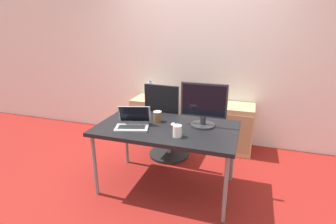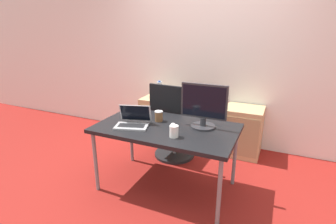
# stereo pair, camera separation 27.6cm
# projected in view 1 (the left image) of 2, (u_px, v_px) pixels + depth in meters

# --- Properties ---
(ground_plane) EXTENTS (14.00, 14.00, 0.00)m
(ground_plane) POSITION_uv_depth(u_px,v_px,m) (167.00, 186.00, 3.01)
(ground_plane) COLOR maroon
(wall_back) EXTENTS (10.00, 0.05, 2.60)m
(wall_back) POSITION_uv_depth(u_px,v_px,m) (198.00, 57.00, 3.93)
(wall_back) COLOR white
(wall_back) RESTS_ON ground_plane
(desk) EXTENTS (1.48, 0.85, 0.74)m
(desk) POSITION_uv_depth(u_px,v_px,m) (167.00, 131.00, 2.79)
(desk) COLOR black
(desk) RESTS_ON ground_plane
(office_chair) EXTENTS (0.56, 0.57, 1.07)m
(office_chair) POSITION_uv_depth(u_px,v_px,m) (167.00, 131.00, 3.55)
(office_chair) COLOR #232326
(office_chair) RESTS_ON ground_plane
(cabinet_left) EXTENTS (0.51, 0.47, 0.68)m
(cabinet_left) POSITION_uv_depth(u_px,v_px,m) (151.00, 119.00, 4.18)
(cabinet_left) COLOR tan
(cabinet_left) RESTS_ON ground_plane
(cabinet_right) EXTENTS (0.51, 0.47, 0.68)m
(cabinet_right) POSITION_uv_depth(u_px,v_px,m) (234.00, 128.00, 3.80)
(cabinet_right) COLOR tan
(cabinet_right) RESTS_ON ground_plane
(water_bottle) EXTENTS (0.08, 0.08, 0.27)m
(water_bottle) POSITION_uv_depth(u_px,v_px,m) (150.00, 90.00, 4.03)
(water_bottle) COLOR silver
(water_bottle) RESTS_ON cabinet_left
(laptop_center) EXTENTS (0.39, 0.36, 0.21)m
(laptop_center) POSITION_uv_depth(u_px,v_px,m) (133.00, 123.00, 2.75)
(laptop_center) COLOR #ADADB2
(laptop_center) RESTS_ON desk
(monitor) EXTENTS (0.48, 0.26, 0.46)m
(monitor) POSITION_uv_depth(u_px,v_px,m) (204.00, 106.00, 2.73)
(monitor) COLOR #2D2D33
(monitor) RESTS_ON desk
(mouse) EXTENTS (0.05, 0.07, 0.03)m
(mouse) POSITION_uv_depth(u_px,v_px,m) (173.00, 124.00, 2.79)
(mouse) COLOR silver
(mouse) RESTS_ON desk
(coffee_cup_white) EXTENTS (0.09, 0.09, 0.12)m
(coffee_cup_white) POSITION_uv_depth(u_px,v_px,m) (177.00, 131.00, 2.51)
(coffee_cup_white) COLOR white
(coffee_cup_white) RESTS_ON desk
(coffee_cup_brown) EXTENTS (0.09, 0.09, 0.12)m
(coffee_cup_brown) POSITION_uv_depth(u_px,v_px,m) (158.00, 116.00, 2.91)
(coffee_cup_brown) COLOR brown
(coffee_cup_brown) RESTS_ON desk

